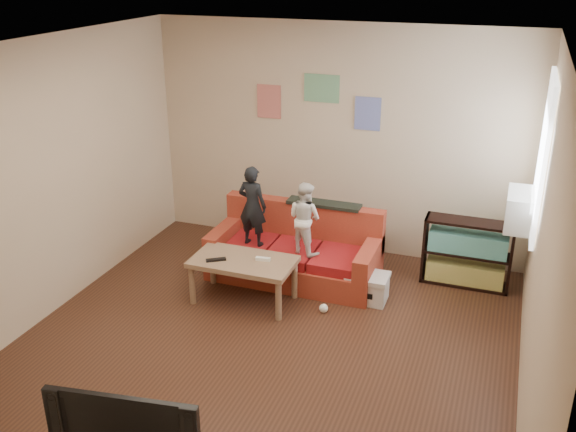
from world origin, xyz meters
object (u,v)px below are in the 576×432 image
(sofa, at_px, (296,253))
(child_b, at_px, (305,218))
(bookshelf, at_px, (467,256))
(child_a, at_px, (252,206))
(coffee_table, at_px, (243,265))
(television, at_px, (130,424))
(file_box, at_px, (367,287))

(sofa, distance_m, child_b, 0.56)
(child_b, height_order, bookshelf, child_b)
(child_a, distance_m, bookshelf, 2.39)
(coffee_table, xyz_separation_m, television, (0.43, -2.73, 0.27))
(bookshelf, bearing_deg, coffee_table, -151.47)
(coffee_table, height_order, television, television)
(television, bearing_deg, child_a, 91.25)
(child_a, xyz_separation_m, bookshelf, (2.26, 0.60, -0.51))
(sofa, xyz_separation_m, child_b, (0.15, -0.16, 0.51))
(file_box, height_order, television, television)
(sofa, relative_size, file_box, 4.31)
(child_b, height_order, file_box, child_b)
(sofa, height_order, file_box, sofa)
(coffee_table, distance_m, file_box, 1.32)
(file_box, bearing_deg, coffee_table, -159.76)
(bookshelf, bearing_deg, child_b, -160.25)
(child_b, distance_m, bookshelf, 1.82)
(television, bearing_deg, coffee_table, 90.63)
(coffee_table, height_order, file_box, coffee_table)
(sofa, bearing_deg, child_b, -47.80)
(coffee_table, relative_size, file_box, 2.46)
(coffee_table, bearing_deg, sofa, 65.89)
(sofa, height_order, bookshelf, sofa)
(child_a, distance_m, coffee_table, 0.72)
(coffee_table, bearing_deg, bookshelf, 28.53)
(sofa, height_order, child_b, child_b)
(bookshelf, bearing_deg, television, -113.65)
(child_b, xyz_separation_m, bookshelf, (1.66, 0.60, -0.45))
(child_b, distance_m, file_box, 0.98)
(sofa, xyz_separation_m, child_a, (-0.45, -0.16, 0.57))
(coffee_table, xyz_separation_m, file_box, (1.21, 0.45, -0.26))
(coffee_table, height_order, bookshelf, bookshelf)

